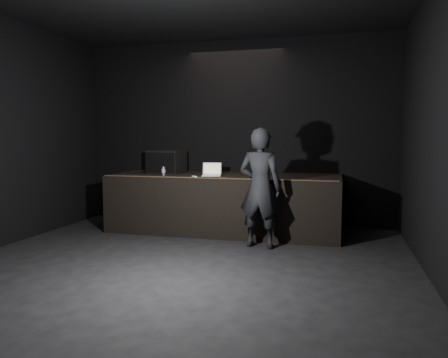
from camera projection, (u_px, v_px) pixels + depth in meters
ground at (168, 277)px, 5.20m from camera, size 7.00×7.00×0.00m
room_walls at (166, 106)px, 5.01m from camera, size 6.10×7.10×3.52m
stage_riser at (225, 203)px, 7.78m from camera, size 4.00×1.50×1.00m
riser_lip at (214, 178)px, 7.05m from camera, size 3.92×0.10×0.01m
stage_monitor at (166, 162)px, 8.05m from camera, size 0.69×0.55×0.42m
cable at (154, 171)px, 8.51m from camera, size 0.78×0.58×0.02m
laptop at (212, 172)px, 7.56m from camera, size 0.37×0.34×0.22m
beer_can at (164, 171)px, 7.56m from camera, size 0.07×0.07×0.16m
plastic_cup at (256, 173)px, 7.52m from camera, size 0.07×0.07×0.09m
wii_remote at (194, 177)px, 7.19m from camera, size 0.12×0.14×0.03m
person at (260, 188)px, 6.55m from camera, size 0.71×0.52×1.80m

